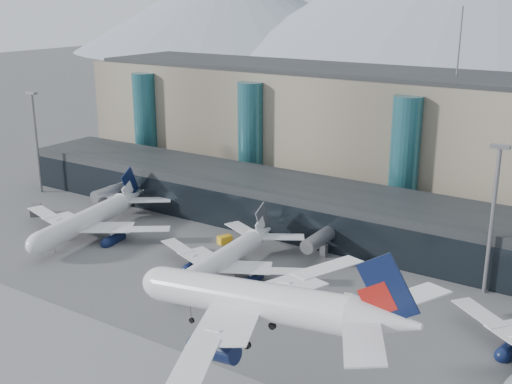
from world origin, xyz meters
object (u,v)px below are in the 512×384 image
veh_h (318,305)px  veh_g (347,300)px  jet_parked_mid (231,249)px  lightmast_left (36,137)px  veh_a (42,236)px  hero_jet (276,295)px  lightmast_mid (493,212)px  veh_f (36,210)px  veh_c (324,311)px  jet_parked_left (95,211)px  veh_b (225,240)px

veh_h → veh_g: bearing=26.5°
jet_parked_mid → lightmast_left: bearing=76.1°
veh_a → hero_jet: bearing=-48.0°
lightmast_left → lightmast_mid: (110.00, 3.00, 0.00)m
lightmast_left → veh_g: (92.48, -13.71, -13.70)m
lightmast_left → veh_f: bearing=-42.6°
hero_jet → veh_h: hero_jet is taller
lightmast_left → hero_jet: bearing=-25.8°
veh_a → veh_c: 63.86m
jet_parked_left → jet_parked_mid: size_ratio=1.14×
veh_h → jet_parked_mid: bearing=131.7°
hero_jet → jet_parked_left: bearing=152.7°
hero_jet → lightmast_left: bearing=155.1°
veh_c → veh_h: size_ratio=0.95×
lightmast_left → lightmast_mid: bearing=1.6°
veh_c → hero_jet: bearing=-61.2°
veh_b → jet_parked_mid: bearing=-115.7°
veh_f → veh_b: bearing=-120.2°
veh_c → veh_f: (-78.02, 7.40, 0.10)m
veh_a → veh_c: (63.81, 2.39, 0.18)m
lightmast_left → veh_f: lightmast_left is taller
lightmast_left → jet_parked_left: (33.10, -12.47, -9.77)m
hero_jet → veh_b: hero_jet is taller
jet_parked_mid → veh_h: jet_parked_mid is taller
lightmast_left → lightmast_mid: same height
hero_jet → veh_b: (-39.81, 45.28, -17.04)m
lightmast_left → veh_c: size_ratio=7.23×
lightmast_left → lightmast_mid: size_ratio=1.00×
jet_parked_mid → veh_f: size_ratio=8.61×
jet_parked_left → veh_b: size_ratio=13.76×
jet_parked_left → veh_g: jet_parked_left is taller
veh_f → veh_g: veh_f is taller
veh_f → veh_h: (76.30, -6.15, -0.05)m
veh_f → veh_g: (79.10, -1.41, -0.36)m
lightmast_left → jet_parked_mid: size_ratio=0.77×
veh_g → veh_h: bearing=-44.6°
hero_jet → veh_h: 35.68m
veh_c → veh_f: 78.37m
hero_jet → jet_parked_left: (-66.78, 35.76, -13.19)m
jet_parked_mid → veh_c: (22.73, -7.03, -3.09)m
veh_a → veh_b: (32.48, 19.14, -0.00)m
veh_a → veh_h: veh_h is taller
lightmast_left → veh_h: (89.68, -18.45, -13.39)m
lightmast_mid → veh_h: 32.44m
veh_g → veh_f: bearing=-105.0°
jet_parked_left → hero_jet: bearing=-127.8°
jet_parked_left → veh_b: bearing=-80.2°
veh_a → veh_f: 17.26m
veh_h → jet_parked_left: bearing=141.1°
lightmast_left → veh_f: 22.54m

